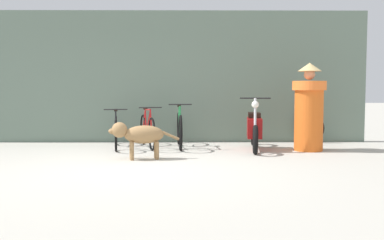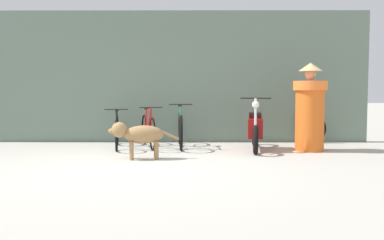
{
  "view_description": "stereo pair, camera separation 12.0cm",
  "coord_description": "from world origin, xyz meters",
  "px_view_note": "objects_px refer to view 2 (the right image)",
  "views": [
    {
      "loc": [
        0.81,
        -6.79,
        1.23
      ],
      "look_at": [
        0.88,
        1.3,
        0.65
      ],
      "focal_mm": 42.0,
      "sensor_mm": 36.0,
      "label": 1
    },
    {
      "loc": [
        0.93,
        -6.79,
        1.23
      ],
      "look_at": [
        0.88,
        1.3,
        0.65
      ],
      "focal_mm": 42.0,
      "sensor_mm": 36.0,
      "label": 2
    }
  ],
  "objects_px": {
    "bicycle_2": "(180,130)",
    "person_in_robes": "(310,108)",
    "spare_tire_left": "(311,129)",
    "stray_dog": "(139,134)",
    "motorcycle": "(255,129)",
    "bicycle_1": "(148,130)",
    "bicycle_0": "(117,131)"
  },
  "relations": [
    {
      "from": "spare_tire_left",
      "to": "stray_dog",
      "type": "bearing_deg",
      "value": -147.13
    },
    {
      "from": "bicycle_1",
      "to": "bicycle_2",
      "type": "distance_m",
      "value": 0.67
    },
    {
      "from": "bicycle_2",
      "to": "spare_tire_left",
      "type": "height_order",
      "value": "bicycle_2"
    },
    {
      "from": "stray_dog",
      "to": "person_in_robes",
      "type": "distance_m",
      "value": 3.41
    },
    {
      "from": "person_in_robes",
      "to": "stray_dog",
      "type": "bearing_deg",
      "value": -21.92
    },
    {
      "from": "stray_dog",
      "to": "spare_tire_left",
      "type": "height_order",
      "value": "spare_tire_left"
    },
    {
      "from": "stray_dog",
      "to": "person_in_robes",
      "type": "bearing_deg",
      "value": -171.42
    },
    {
      "from": "bicycle_1",
      "to": "stray_dog",
      "type": "bearing_deg",
      "value": -15.11
    },
    {
      "from": "bicycle_1",
      "to": "motorcycle",
      "type": "distance_m",
      "value": 2.2
    },
    {
      "from": "bicycle_1",
      "to": "bicycle_2",
      "type": "xyz_separation_m",
      "value": [
        0.67,
        -0.03,
        0.02
      ]
    },
    {
      "from": "bicycle_1",
      "to": "person_in_robes",
      "type": "relative_size",
      "value": 0.96
    },
    {
      "from": "bicycle_0",
      "to": "stray_dog",
      "type": "height_order",
      "value": "bicycle_0"
    },
    {
      "from": "bicycle_0",
      "to": "person_in_robes",
      "type": "height_order",
      "value": "person_in_robes"
    },
    {
      "from": "bicycle_0",
      "to": "bicycle_1",
      "type": "xyz_separation_m",
      "value": [
        0.63,
        0.1,
        0.02
      ]
    },
    {
      "from": "bicycle_1",
      "to": "stray_dog",
      "type": "xyz_separation_m",
      "value": [
        -0.0,
        -1.57,
        0.07
      ]
    },
    {
      "from": "person_in_robes",
      "to": "bicycle_2",
      "type": "bearing_deg",
      "value": -50.81
    },
    {
      "from": "bicycle_2",
      "to": "motorcycle",
      "type": "height_order",
      "value": "motorcycle"
    },
    {
      "from": "bicycle_0",
      "to": "bicycle_1",
      "type": "bearing_deg",
      "value": 89.92
    },
    {
      "from": "bicycle_0",
      "to": "bicycle_2",
      "type": "xyz_separation_m",
      "value": [
        1.3,
        0.06,
        0.03
      ]
    },
    {
      "from": "spare_tire_left",
      "to": "bicycle_1",
      "type": "bearing_deg",
      "value": -168.35
    },
    {
      "from": "bicycle_1",
      "to": "person_in_robes",
      "type": "distance_m",
      "value": 3.29
    },
    {
      "from": "bicycle_2",
      "to": "spare_tire_left",
      "type": "distance_m",
      "value": 3.0
    },
    {
      "from": "bicycle_2",
      "to": "person_in_robes",
      "type": "relative_size",
      "value": 0.98
    },
    {
      "from": "bicycle_0",
      "to": "spare_tire_left",
      "type": "relative_size",
      "value": 2.59
    },
    {
      "from": "bicycle_2",
      "to": "motorcycle",
      "type": "bearing_deg",
      "value": 73.45
    },
    {
      "from": "bicycle_0",
      "to": "bicycle_1",
      "type": "distance_m",
      "value": 0.64
    },
    {
      "from": "bicycle_0",
      "to": "bicycle_2",
      "type": "relative_size",
      "value": 1.0
    },
    {
      "from": "bicycle_0",
      "to": "bicycle_1",
      "type": "relative_size",
      "value": 1.03
    },
    {
      "from": "bicycle_2",
      "to": "stray_dog",
      "type": "bearing_deg",
      "value": -26.87
    },
    {
      "from": "bicycle_0",
      "to": "spare_tire_left",
      "type": "distance_m",
      "value": 4.28
    },
    {
      "from": "bicycle_2",
      "to": "person_in_robes",
      "type": "distance_m",
      "value": 2.63
    },
    {
      "from": "motorcycle",
      "to": "spare_tire_left",
      "type": "xyz_separation_m",
      "value": [
        1.41,
        1.12,
        -0.09
      ]
    }
  ]
}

